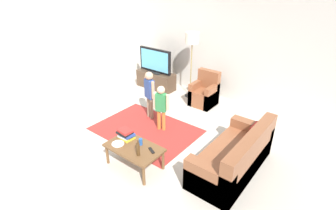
% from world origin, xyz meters
% --- Properties ---
extents(ground, '(7.80, 7.80, 0.00)m').
position_xyz_m(ground, '(0.00, 0.00, 0.00)').
color(ground, beige).
extents(wall_back, '(6.00, 0.12, 2.70)m').
position_xyz_m(wall_back, '(0.00, 3.00, 1.35)').
color(wall_back, silver).
rests_on(wall_back, ground).
extents(wall_left, '(0.12, 6.00, 2.70)m').
position_xyz_m(wall_left, '(-3.00, 0.00, 1.35)').
color(wall_left, silver).
rests_on(wall_left, ground).
extents(area_rug, '(2.20, 1.60, 0.01)m').
position_xyz_m(area_rug, '(-0.42, 0.34, 0.00)').
color(area_rug, '#9E2D28').
rests_on(area_rug, ground).
extents(tv_stand, '(1.20, 0.44, 0.50)m').
position_xyz_m(tv_stand, '(-1.79, 2.30, 0.24)').
color(tv_stand, '#4C3828').
rests_on(tv_stand, ground).
extents(tv, '(1.10, 0.28, 0.71)m').
position_xyz_m(tv, '(-1.79, 2.28, 0.85)').
color(tv, black).
rests_on(tv, tv_stand).
extents(couch, '(0.80, 1.80, 0.86)m').
position_xyz_m(couch, '(1.74, 0.29, 0.29)').
color(couch, brown).
rests_on(couch, ground).
extents(armchair, '(0.60, 0.60, 0.90)m').
position_xyz_m(armchair, '(-0.07, 2.26, 0.30)').
color(armchair, brown).
rests_on(armchair, ground).
extents(floor_lamp, '(0.36, 0.36, 1.78)m').
position_xyz_m(floor_lamp, '(-0.66, 2.45, 1.54)').
color(floor_lamp, '#262626').
rests_on(floor_lamp, ground).
extents(child_near_tv, '(0.37, 0.21, 1.16)m').
position_xyz_m(child_near_tv, '(-0.73, 0.83, 0.70)').
color(child_near_tv, gray).
rests_on(child_near_tv, ground).
extents(child_center, '(0.34, 0.19, 1.04)m').
position_xyz_m(child_center, '(-0.17, 0.57, 0.63)').
color(child_center, orange).
rests_on(child_center, ground).
extents(coffee_table, '(1.00, 0.60, 0.42)m').
position_xyz_m(coffee_table, '(0.25, -0.68, 0.37)').
color(coffee_table, brown).
rests_on(coffee_table, ground).
extents(book_stack, '(0.30, 0.25, 0.19)m').
position_xyz_m(book_stack, '(-0.06, -0.58, 0.51)').
color(book_stack, yellow).
rests_on(book_stack, coffee_table).
extents(bottle, '(0.06, 0.06, 0.29)m').
position_xyz_m(bottle, '(0.47, -0.80, 0.54)').
color(bottle, '#4C3319').
rests_on(bottle, coffee_table).
extents(tv_remote, '(0.17, 0.12, 0.02)m').
position_xyz_m(tv_remote, '(0.57, -0.58, 0.43)').
color(tv_remote, black).
rests_on(tv_remote, coffee_table).
extents(soda_can, '(0.07, 0.07, 0.12)m').
position_xyz_m(soda_can, '(0.30, -0.56, 0.48)').
color(soda_can, '#2659B2').
rests_on(soda_can, coffee_table).
extents(plate, '(0.22, 0.22, 0.02)m').
position_xyz_m(plate, '(-0.03, -0.80, 0.43)').
color(plate, white).
rests_on(plate, coffee_table).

